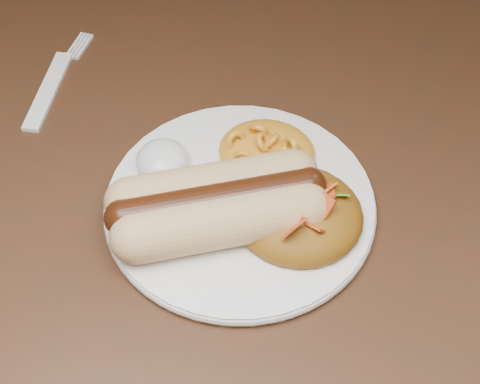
% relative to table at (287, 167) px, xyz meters
% --- Properties ---
extents(table, '(1.60, 0.90, 0.75)m').
position_rel_table_xyz_m(table, '(0.00, 0.00, 0.00)').
color(table, '#412011').
rests_on(table, floor).
extents(plate, '(0.26, 0.26, 0.01)m').
position_rel_table_xyz_m(plate, '(-0.01, -0.13, 0.10)').
color(plate, white).
rests_on(plate, table).
extents(hotdog, '(0.13, 0.13, 0.04)m').
position_rel_table_xyz_m(hotdog, '(-0.02, -0.15, 0.12)').
color(hotdog, tan).
rests_on(hotdog, plate).
extents(mac_and_cheese, '(0.09, 0.08, 0.03)m').
position_rel_table_xyz_m(mac_and_cheese, '(-0.00, -0.08, 0.12)').
color(mac_and_cheese, orange).
rests_on(mac_and_cheese, plate).
extents(sour_cream, '(0.06, 0.06, 0.03)m').
position_rel_table_xyz_m(sour_cream, '(-0.08, -0.12, 0.12)').
color(sour_cream, white).
rests_on(sour_cream, plate).
extents(taco_salad, '(0.10, 0.09, 0.04)m').
position_rel_table_xyz_m(taco_salad, '(0.04, -0.14, 0.12)').
color(taco_salad, '#AE2F0B').
rests_on(taco_salad, plate).
extents(fork, '(0.04, 0.13, 0.00)m').
position_rel_table_xyz_m(fork, '(-0.21, -0.06, 0.09)').
color(fork, white).
rests_on(fork, table).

